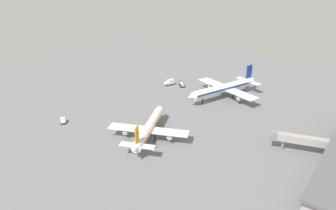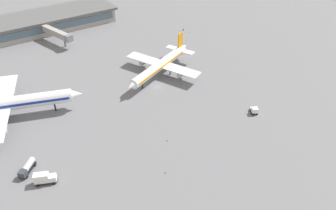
{
  "view_description": "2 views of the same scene",
  "coord_description": "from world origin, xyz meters",
  "px_view_note": "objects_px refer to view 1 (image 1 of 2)",
  "views": [
    {
      "loc": [
        -88.86,
        -77.07,
        60.96
      ],
      "look_at": [
        13.33,
        -1.48,
        6.19
      ],
      "focal_mm": 33.06,
      "sensor_mm": 36.0,
      "label": 1
    },
    {
      "loc": [
        55.34,
        91.26,
        67.65
      ],
      "look_at": [
        6.21,
        17.26,
        4.13
      ],
      "focal_mm": 35.79,
      "sensor_mm": 36.0,
      "label": 2
    }
  ],
  "objects_px": {
    "airplane_taxiing": "(225,88)",
    "fuel_truck": "(182,84)",
    "airplane_at_gate": "(149,128)",
    "catering_truck": "(170,82)",
    "baggage_tug": "(63,121)",
    "safety_cone_mid_apron": "(122,102)",
    "safety_cone_near_gate": "(118,93)"
  },
  "relations": [
    {
      "from": "catering_truck",
      "to": "baggage_tug",
      "type": "xyz_separation_m",
      "value": [
        -67.72,
        8.34,
        -0.54
      ]
    },
    {
      "from": "airplane_taxiing",
      "to": "safety_cone_near_gate",
      "type": "xyz_separation_m",
      "value": [
        -29.42,
        49.21,
        -5.06
      ]
    },
    {
      "from": "airplane_at_gate",
      "to": "catering_truck",
      "type": "xyz_separation_m",
      "value": [
        55.26,
        30.36,
        -2.76
      ]
    },
    {
      "from": "safety_cone_near_gate",
      "to": "airplane_taxiing",
      "type": "bearing_deg",
      "value": -59.13
    },
    {
      "from": "airplane_at_gate",
      "to": "catering_truck",
      "type": "height_order",
      "value": "airplane_at_gate"
    },
    {
      "from": "airplane_taxiing",
      "to": "safety_cone_mid_apron",
      "type": "xyz_separation_m",
      "value": [
        -37.0,
        38.6,
        -5.06
      ]
    },
    {
      "from": "safety_cone_mid_apron",
      "to": "airplane_taxiing",
      "type": "bearing_deg",
      "value": -46.21
    },
    {
      "from": "airplane_taxiing",
      "to": "catering_truck",
      "type": "relative_size",
      "value": 7.96
    },
    {
      "from": "catering_truck",
      "to": "safety_cone_near_gate",
      "type": "bearing_deg",
      "value": -3.82
    },
    {
      "from": "safety_cone_near_gate",
      "to": "fuel_truck",
      "type": "bearing_deg",
      "value": -34.59
    },
    {
      "from": "baggage_tug",
      "to": "safety_cone_mid_apron",
      "type": "height_order",
      "value": "baggage_tug"
    },
    {
      "from": "fuel_truck",
      "to": "airplane_at_gate",
      "type": "bearing_deg",
      "value": 155.09
    },
    {
      "from": "fuel_truck",
      "to": "safety_cone_mid_apron",
      "type": "xyz_separation_m",
      "value": [
        -38.39,
        10.63,
        -1.09
      ]
    },
    {
      "from": "fuel_truck",
      "to": "catering_truck",
      "type": "bearing_deg",
      "value": 65.0
    },
    {
      "from": "airplane_at_gate",
      "to": "baggage_tug",
      "type": "bearing_deg",
      "value": 84.28
    },
    {
      "from": "baggage_tug",
      "to": "airplane_taxiing",
      "type": "bearing_deg",
      "value": -90.76
    },
    {
      "from": "safety_cone_mid_apron",
      "to": "safety_cone_near_gate",
      "type": "bearing_deg",
      "value": 54.43
    },
    {
      "from": "safety_cone_near_gate",
      "to": "safety_cone_mid_apron",
      "type": "xyz_separation_m",
      "value": [
        -7.59,
        -10.61,
        0.0
      ]
    },
    {
      "from": "baggage_tug",
      "to": "safety_cone_near_gate",
      "type": "relative_size",
      "value": 6.23
    },
    {
      "from": "airplane_taxiing",
      "to": "baggage_tug",
      "type": "xyz_separation_m",
      "value": [
        -69.05,
        42.99,
        -4.21
      ]
    },
    {
      "from": "safety_cone_mid_apron",
      "to": "fuel_truck",
      "type": "bearing_deg",
      "value": -15.48
    },
    {
      "from": "airplane_at_gate",
      "to": "baggage_tug",
      "type": "relative_size",
      "value": 10.19
    },
    {
      "from": "airplane_taxiing",
      "to": "baggage_tug",
      "type": "distance_m",
      "value": 81.45
    },
    {
      "from": "catering_truck",
      "to": "baggage_tug",
      "type": "relative_size",
      "value": 1.58
    },
    {
      "from": "fuel_truck",
      "to": "baggage_tug",
      "type": "distance_m",
      "value": 72.02
    },
    {
      "from": "baggage_tug",
      "to": "safety_cone_near_gate",
      "type": "xyz_separation_m",
      "value": [
        39.63,
        6.22,
        -0.86
      ]
    },
    {
      "from": "fuel_truck",
      "to": "safety_cone_near_gate",
      "type": "distance_m",
      "value": 37.44
    },
    {
      "from": "airplane_taxiing",
      "to": "fuel_truck",
      "type": "xyz_separation_m",
      "value": [
        1.39,
        27.97,
        -3.97
      ]
    },
    {
      "from": "catering_truck",
      "to": "safety_cone_near_gate",
      "type": "distance_m",
      "value": 31.67
    },
    {
      "from": "catering_truck",
      "to": "baggage_tug",
      "type": "distance_m",
      "value": 68.23
    },
    {
      "from": "airplane_taxiing",
      "to": "fuel_truck",
      "type": "bearing_deg",
      "value": -73.66
    },
    {
      "from": "airplane_taxiing",
      "to": "fuel_truck",
      "type": "height_order",
      "value": "airplane_taxiing"
    }
  ]
}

